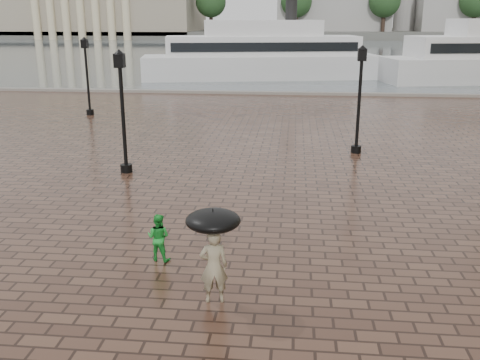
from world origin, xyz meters
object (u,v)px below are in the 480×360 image
Objects in this scene: adult_pedestrian at (214,266)px; child_pedestrian at (158,237)px; street_lamps at (180,92)px; ferry_near at (262,55)px.

adult_pedestrian is 1.35× the size of child_pedestrian.
street_lamps is 9.76× the size of adult_pedestrian.
child_pedestrian is at bearing -80.51° from street_lamps.
child_pedestrian is 0.05× the size of ferry_near.
adult_pedestrian is 0.07× the size of ferry_near.
adult_pedestrian is at bearing 142.12° from child_pedestrian.
child_pedestrian is (-1.62, 1.83, -0.21)m from adult_pedestrian.
adult_pedestrian is at bearing -98.75° from ferry_near.
ferry_near is at bearing -79.34° from child_pedestrian.
child_pedestrian is at bearing -100.95° from ferry_near.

